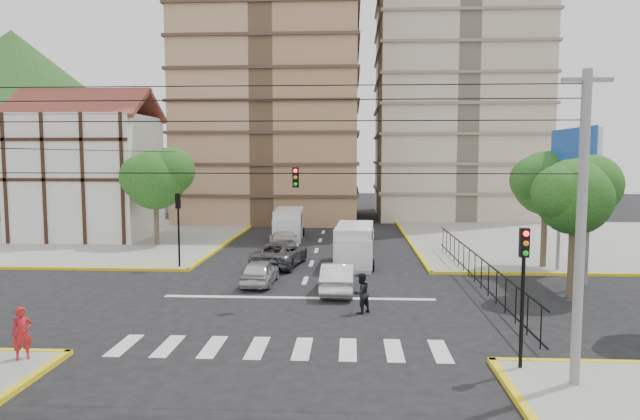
# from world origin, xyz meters

# --- Properties ---
(ground) EXTENTS (160.00, 160.00, 0.00)m
(ground) POSITION_xyz_m (0.00, 0.00, 0.00)
(ground) COLOR black
(ground) RESTS_ON ground
(sidewalk_nw) EXTENTS (26.00, 26.00, 0.15)m
(sidewalk_nw) POSITION_xyz_m (-20.00, 20.00, 0.07)
(sidewalk_nw) COLOR gray
(sidewalk_nw) RESTS_ON ground
(sidewalk_ne) EXTENTS (26.00, 26.00, 0.15)m
(sidewalk_ne) POSITION_xyz_m (20.00, 20.00, 0.07)
(sidewalk_ne) COLOR gray
(sidewalk_ne) RESTS_ON ground
(crosswalk_stripes) EXTENTS (12.00, 2.40, 0.01)m
(crosswalk_stripes) POSITION_xyz_m (0.00, -6.00, 0.01)
(crosswalk_stripes) COLOR silver
(crosswalk_stripes) RESTS_ON ground
(stop_line) EXTENTS (13.00, 0.40, 0.01)m
(stop_line) POSITION_xyz_m (0.00, 1.20, 0.01)
(stop_line) COLOR silver
(stop_line) RESTS_ON ground
(tudor_building) EXTENTS (10.80, 8.05, 12.23)m
(tudor_building) POSITION_xyz_m (-19.00, 20.00, 5.25)
(tudor_building) COLOR silver
(tudor_building) RESTS_ON ground
(distant_hill) EXTENTS (70.00, 70.00, 28.00)m
(distant_hill) POSITION_xyz_m (-55.00, 70.00, 14.00)
(distant_hill) COLOR #224818
(distant_hill) RESTS_ON ground
(park_fence) EXTENTS (0.10, 22.50, 1.66)m
(park_fence) POSITION_xyz_m (9.00, 4.50, 0.00)
(park_fence) COLOR black
(park_fence) RESTS_ON ground
(billboard) EXTENTS (0.36, 6.20, 8.10)m
(billboard) POSITION_xyz_m (14.45, 6.00, 6.00)
(billboard) COLOR slate
(billboard) RESTS_ON ground
(tree_park_a) EXTENTS (4.41, 3.60, 6.83)m
(tree_park_a) POSITION_xyz_m (13.08, 2.01, 5.01)
(tree_park_a) COLOR #473828
(tree_park_a) RESTS_ON ground
(tree_park_c) EXTENTS (4.65, 3.80, 7.25)m
(tree_park_c) POSITION_xyz_m (14.09, 9.01, 5.34)
(tree_park_c) COLOR #473828
(tree_park_c) RESTS_ON ground
(tree_tudor) EXTENTS (5.39, 4.40, 7.43)m
(tree_tudor) POSITION_xyz_m (-11.90, 16.01, 5.22)
(tree_tudor) COLOR #473828
(tree_tudor) RESTS_ON ground
(traffic_light_se) EXTENTS (0.28, 0.22, 4.40)m
(traffic_light_se) POSITION_xyz_m (7.80, -7.80, 3.11)
(traffic_light_se) COLOR black
(traffic_light_se) RESTS_ON ground
(traffic_light_nw) EXTENTS (0.28, 0.22, 4.40)m
(traffic_light_nw) POSITION_xyz_m (-7.80, 7.80, 3.11)
(traffic_light_nw) COLOR black
(traffic_light_nw) RESTS_ON ground
(traffic_light_hanging) EXTENTS (18.00, 9.12, 0.92)m
(traffic_light_hanging) POSITION_xyz_m (0.00, -2.04, 5.90)
(traffic_light_hanging) COLOR black
(traffic_light_hanging) RESTS_ON ground
(utility_pole_se) EXTENTS (1.40, 0.28, 9.00)m
(utility_pole_se) POSITION_xyz_m (9.00, -9.00, 4.77)
(utility_pole_se) COLOR slate
(utility_pole_se) RESTS_ON ground
(van_right_lane) EXTENTS (2.47, 5.68, 2.51)m
(van_right_lane) POSITION_xyz_m (2.70, 9.24, 1.22)
(van_right_lane) COLOR silver
(van_right_lane) RESTS_ON ground
(van_left_lane) EXTENTS (2.37, 5.54, 2.46)m
(van_left_lane) POSITION_xyz_m (-2.60, 20.24, 1.20)
(van_left_lane) COLOR silver
(van_left_lane) RESTS_ON ground
(car_silver_front_left) EXTENTS (1.74, 3.99, 1.34)m
(car_silver_front_left) POSITION_xyz_m (-2.30, 3.93, 0.67)
(car_silver_front_left) COLOR silver
(car_silver_front_left) RESTS_ON ground
(car_white_front_right) EXTENTS (1.66, 4.55, 1.49)m
(car_white_front_right) POSITION_xyz_m (1.84, 2.46, 0.74)
(car_white_front_right) COLOR silver
(car_white_front_right) RESTS_ON ground
(car_grey_mid_left) EXTENTS (3.30, 5.78, 1.52)m
(car_grey_mid_left) POSITION_xyz_m (-1.88, 9.13, 0.76)
(car_grey_mid_left) COLOR #55585C
(car_grey_mid_left) RESTS_ON ground
(car_silver_rear_left) EXTENTS (2.69, 5.24, 1.45)m
(car_silver_rear_left) POSITION_xyz_m (-2.35, 14.86, 0.73)
(car_silver_rear_left) COLOR silver
(car_silver_rear_left) RESTS_ON ground
(car_darkgrey_mid_right) EXTENTS (1.93, 3.98, 1.31)m
(car_darkgrey_mid_right) POSITION_xyz_m (2.87, 15.75, 0.65)
(car_darkgrey_mid_right) COLOR #28282A
(car_darkgrey_mid_right) RESTS_ON ground
(car_white_rear_right) EXTENTS (1.88, 4.67, 1.51)m
(car_white_rear_right) POSITION_xyz_m (3.32, 20.46, 0.75)
(car_white_rear_right) COLOR silver
(car_white_rear_right) RESTS_ON ground
(pedestrian_sw_corner) EXTENTS (0.75, 0.70, 1.73)m
(pedestrian_sw_corner) POSITION_xyz_m (-8.18, -7.92, 1.01)
(pedestrian_sw_corner) COLOR red
(pedestrian_sw_corner) RESTS_ON sidewalk_sw
(pedestrian_crosswalk) EXTENTS (1.07, 1.07, 1.75)m
(pedestrian_crosswalk) POSITION_xyz_m (2.93, -1.31, 0.88)
(pedestrian_crosswalk) COLOR black
(pedestrian_crosswalk) RESTS_ON ground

